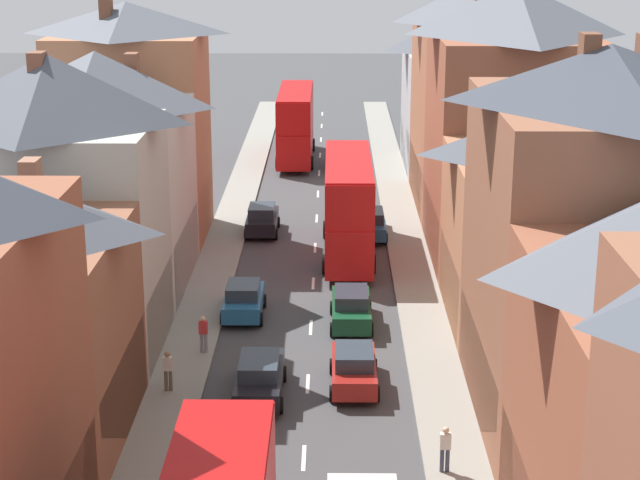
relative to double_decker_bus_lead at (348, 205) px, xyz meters
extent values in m
cube|color=gray|center=(-6.89, -2.60, -2.75)|extent=(2.20, 104.00, 0.14)
cube|color=gray|center=(3.31, -2.60, -2.75)|extent=(2.20, 104.00, 0.14)
cube|color=silver|center=(-1.79, -22.60, -2.81)|extent=(0.14, 1.80, 0.01)
cube|color=silver|center=(-1.79, -16.60, -2.81)|extent=(0.14, 1.80, 0.01)
cube|color=silver|center=(-1.79, -10.60, -2.81)|extent=(0.14, 1.80, 0.01)
cube|color=silver|center=(-1.79, -4.60, -2.81)|extent=(0.14, 1.80, 0.01)
cube|color=silver|center=(-1.79, 1.40, -2.81)|extent=(0.14, 1.80, 0.01)
cube|color=silver|center=(-1.79, 7.40, -2.81)|extent=(0.14, 1.80, 0.01)
cube|color=silver|center=(-1.79, 13.40, -2.81)|extent=(0.14, 1.80, 0.01)
cube|color=silver|center=(-1.79, 19.40, -2.81)|extent=(0.14, 1.80, 0.01)
cube|color=silver|center=(-1.79, 25.40, -2.81)|extent=(0.14, 1.80, 0.01)
cube|color=silver|center=(-1.79, 31.40, -2.81)|extent=(0.14, 1.80, 0.01)
cube|color=silver|center=(-1.79, 37.40, -2.81)|extent=(0.14, 1.80, 0.01)
cube|color=silver|center=(-1.79, 43.40, -2.81)|extent=(0.14, 1.80, 0.01)
cube|color=brown|center=(-11.99, -21.30, 0.93)|extent=(8.00, 8.65, 7.50)
cube|color=navy|center=(-8.05, -21.30, -1.22)|extent=(0.12, 7.96, 3.20)
cube|color=#99664C|center=(-10.97, -20.33, 6.35)|extent=(0.60, 0.90, 1.30)
cube|color=#BCB7A8|center=(-11.99, -13.33, 2.02)|extent=(8.00, 7.29, 9.67)
cube|color=olive|center=(-8.05, -13.33, -1.22)|extent=(0.12, 6.71, 3.20)
pyramid|color=#474C56|center=(-11.99, -13.33, 8.24)|extent=(8.00, 7.29, 2.77)
cube|color=brown|center=(-12.33, -13.51, 8.98)|extent=(0.60, 0.90, 1.49)
cube|color=beige|center=(-11.99, -4.99, 1.62)|extent=(8.00, 9.39, 8.87)
cube|color=black|center=(-8.05, -4.99, -1.22)|extent=(0.12, 8.64, 3.20)
pyramid|color=#565B66|center=(-11.99, -4.99, 7.41)|extent=(8.00, 9.39, 2.70)
cube|color=brown|center=(-10.40, -4.20, 7.99)|extent=(0.60, 0.90, 1.16)
cube|color=#B2704C|center=(-11.99, 3.28, 2.94)|extent=(8.00, 7.15, 11.51)
cube|color=olive|center=(-8.05, 3.28, -1.22)|extent=(0.12, 6.58, 3.20)
pyramid|color=#565B66|center=(-11.99, 3.28, 9.54)|extent=(8.00, 7.15, 1.70)
cube|color=brown|center=(-12.83, 2.25, 10.09)|extent=(0.60, 0.90, 1.10)
cube|color=brown|center=(8.41, -19.18, 3.00)|extent=(8.00, 10.91, 11.63)
cube|color=black|center=(4.47, -19.18, -1.22)|extent=(0.12, 10.04, 3.20)
pyramid|color=#383D47|center=(8.41, -19.18, 9.77)|extent=(8.00, 10.91, 1.90)
cube|color=brown|center=(7.76, -18.84, 10.40)|extent=(0.60, 0.90, 1.26)
cube|color=#B2704C|center=(8.41, -9.37, 0.98)|extent=(8.00, 8.71, 7.60)
cube|color=maroon|center=(4.47, -9.37, -1.22)|extent=(0.12, 8.01, 3.20)
pyramid|color=#474C56|center=(8.41, -9.37, 5.81)|extent=(8.00, 8.71, 2.05)
cube|color=brown|center=(9.28, -10.35, 6.26)|extent=(0.60, 0.90, 0.90)
cube|color=#935138|center=(8.41, 0.09, 3.09)|extent=(8.00, 10.19, 11.82)
cube|color=olive|center=(4.47, 0.09, -1.22)|extent=(0.12, 9.38, 3.20)
pyramid|color=#565B66|center=(8.41, 0.09, 10.32)|extent=(8.00, 10.19, 2.62)
cube|color=#A36042|center=(8.41, 10.85, 2.90)|extent=(8.00, 11.33, 11.44)
cube|color=navy|center=(4.47, 10.85, -1.22)|extent=(0.12, 10.42, 3.20)
cube|color=#ADB2B7|center=(8.41, 21.40, 1.42)|extent=(8.00, 9.78, 8.46)
cube|color=navy|center=(4.47, 21.40, -1.22)|extent=(0.12, 9.00, 3.20)
pyramid|color=#474C56|center=(8.41, 21.40, 7.03)|extent=(8.00, 9.78, 2.77)
cube|color=brown|center=(6.82, 20.83, 7.64)|extent=(0.60, 0.90, 1.21)
cube|color=red|center=(0.01, -0.02, -1.17)|extent=(2.44, 10.80, 2.50)
cube|color=red|center=(0.01, -0.02, 1.23)|extent=(2.44, 10.58, 2.30)
cube|color=red|center=(0.01, -0.02, 2.43)|extent=(2.39, 10.37, 0.10)
cube|color=#28333D|center=(0.01, 5.33, -0.97)|extent=(2.20, 0.10, 1.20)
cube|color=#28333D|center=(0.01, 5.33, 1.33)|extent=(2.20, 0.10, 1.10)
cube|color=#28333D|center=(-1.18, -0.02, -0.92)|extent=(0.06, 9.18, 0.90)
cube|color=#28333D|center=(-1.18, -0.02, 1.33)|extent=(0.06, 9.18, 0.90)
cube|color=yellow|center=(0.01, 5.33, 2.13)|extent=(1.34, 0.08, 0.32)
cylinder|color=black|center=(-1.21, 3.32, -2.32)|extent=(0.30, 1.00, 1.00)
cylinder|color=black|center=(1.23, 3.32, -2.32)|extent=(0.30, 1.00, 1.00)
cylinder|color=black|center=(-1.21, -2.99, -2.32)|extent=(0.30, 1.00, 1.00)
cylinder|color=black|center=(1.23, -2.99, -2.32)|extent=(0.30, 1.00, 1.00)
cube|color=#28333D|center=(-3.59, -29.07, 1.33)|extent=(2.20, 0.10, 1.10)
cube|color=yellow|center=(-3.59, -29.07, 2.13)|extent=(1.34, 0.08, 0.32)
cube|color=#B70F0F|center=(-3.59, 23.52, -1.17)|extent=(2.44, 10.80, 2.50)
cube|color=#B70F0F|center=(-3.59, 23.52, 1.23)|extent=(2.44, 10.58, 2.30)
cube|color=#B70F0F|center=(-3.59, 23.52, 2.43)|extent=(2.39, 10.37, 0.10)
cube|color=#28333D|center=(-3.59, 28.87, -0.97)|extent=(2.20, 0.10, 1.20)
cube|color=#28333D|center=(-3.59, 28.87, 1.33)|extent=(2.20, 0.10, 1.10)
cube|color=#28333D|center=(-4.78, 23.52, -0.92)|extent=(0.06, 9.18, 0.90)
cube|color=#28333D|center=(-4.78, 23.52, 1.33)|extent=(0.06, 9.18, 0.90)
cube|color=yellow|center=(-3.59, 28.87, 2.13)|extent=(1.34, 0.08, 0.32)
cylinder|color=black|center=(-4.81, 26.87, -2.32)|extent=(0.30, 1.00, 1.00)
cylinder|color=black|center=(-2.37, 26.87, -2.32)|extent=(0.30, 1.00, 1.00)
cylinder|color=black|center=(-4.81, 20.55, -2.32)|extent=(0.30, 1.00, 1.00)
cylinder|color=black|center=(-2.37, 20.55, -2.32)|extent=(0.30, 1.00, 1.00)
cube|color=gray|center=(0.01, 21.27, -2.16)|extent=(1.70, 4.44, 0.69)
cube|color=#28333D|center=(0.01, 21.05, -1.51)|extent=(1.46, 2.22, 0.60)
cylinder|color=black|center=(-0.84, 22.65, -2.51)|extent=(0.20, 0.62, 0.62)
cylinder|color=black|center=(0.86, 22.65, -2.51)|extent=(0.20, 0.62, 0.62)
cylinder|color=black|center=(-0.84, 19.89, -2.51)|extent=(0.20, 0.62, 0.62)
cylinder|color=black|center=(0.86, 19.89, -2.51)|extent=(0.20, 0.62, 0.62)
cube|color=maroon|center=(0.01, -16.85, -2.13)|extent=(1.70, 4.11, 0.75)
cube|color=#28333D|center=(0.01, -17.06, -1.46)|extent=(1.46, 2.06, 0.60)
cylinder|color=black|center=(-0.84, -15.58, -2.51)|extent=(0.20, 0.62, 0.62)
cylinder|color=black|center=(0.86, -15.58, -2.51)|extent=(0.20, 0.62, 0.62)
cylinder|color=black|center=(-0.84, -18.13, -2.51)|extent=(0.20, 0.62, 0.62)
cylinder|color=black|center=(0.86, -18.13, -2.51)|extent=(0.20, 0.62, 0.62)
cube|color=#144728|center=(0.01, -10.23, -2.11)|extent=(1.70, 4.37, 0.79)
cube|color=#28333D|center=(0.01, -10.45, -1.42)|extent=(1.46, 2.18, 0.60)
cylinder|color=black|center=(-0.84, -8.88, -2.51)|extent=(0.20, 0.62, 0.62)
cylinder|color=black|center=(0.86, -8.88, -2.51)|extent=(0.20, 0.62, 0.62)
cylinder|color=black|center=(-0.84, -11.59, -2.51)|extent=(0.20, 0.62, 0.62)
cylinder|color=black|center=(0.86, -11.59, -2.51)|extent=(0.20, 0.62, 0.62)
cube|color=black|center=(-4.89, 4.23, -2.11)|extent=(1.70, 4.11, 0.79)
cube|color=#28333D|center=(-4.89, 4.03, -1.42)|extent=(1.46, 2.05, 0.60)
cylinder|color=black|center=(-5.74, 5.51, -2.51)|extent=(0.20, 0.62, 0.62)
cylinder|color=black|center=(-4.04, 5.51, -2.51)|extent=(0.20, 0.62, 0.62)
cylinder|color=black|center=(-5.74, 2.96, -2.51)|extent=(0.20, 0.62, 0.62)
cylinder|color=black|center=(-4.04, 2.96, -2.51)|extent=(0.20, 0.62, 0.62)
cube|color=black|center=(-3.59, -17.76, -2.13)|extent=(1.70, 4.53, 0.76)
cube|color=#28333D|center=(-3.59, -17.99, -1.45)|extent=(1.46, 2.27, 0.60)
cylinder|color=black|center=(-4.44, -16.36, -2.51)|extent=(0.20, 0.62, 0.62)
cylinder|color=black|center=(-2.74, -16.36, -2.51)|extent=(0.20, 0.62, 0.62)
cylinder|color=black|center=(-4.44, -19.17, -2.51)|extent=(0.20, 0.62, 0.62)
cylinder|color=black|center=(-2.74, -19.17, -2.51)|extent=(0.20, 0.62, 0.62)
cube|color=#236093|center=(1.31, 3.57, -2.15)|extent=(1.70, 4.32, 0.72)
cube|color=#28333D|center=(1.31, 3.35, -1.49)|extent=(1.46, 2.16, 0.60)
cylinder|color=black|center=(0.46, 4.91, -2.51)|extent=(0.20, 0.62, 0.62)
cylinder|color=black|center=(2.16, 4.91, -2.51)|extent=(0.20, 0.62, 0.62)
cylinder|color=black|center=(0.46, 2.23, -2.51)|extent=(0.20, 0.62, 0.62)
cylinder|color=black|center=(2.16, 2.23, -2.51)|extent=(0.20, 0.62, 0.62)
cube|color=#236093|center=(-4.89, -9.21, -2.14)|extent=(1.70, 3.89, 0.73)
cube|color=#28333D|center=(-4.89, -9.40, -1.48)|extent=(1.46, 1.94, 0.60)
cylinder|color=black|center=(-5.74, -8.00, -2.51)|extent=(0.20, 0.62, 0.62)
cylinder|color=black|center=(-4.04, -8.00, -2.51)|extent=(0.20, 0.62, 0.62)
cylinder|color=black|center=(-5.74, -10.41, -2.51)|extent=(0.20, 0.62, 0.62)
cylinder|color=black|center=(-4.04, -10.41, -2.51)|extent=(0.20, 0.62, 0.62)
cylinder|color=#3D4256|center=(2.76, -23.72, -2.26)|extent=(0.14, 0.14, 0.84)
cylinder|color=#3D4256|center=(2.94, -23.72, -2.26)|extent=(0.14, 0.14, 0.84)
cube|color=silver|center=(2.85, -23.72, -1.57)|extent=(0.36, 0.22, 0.54)
sphere|color=beige|center=(2.85, -23.72, -1.18)|extent=(0.22, 0.22, 0.22)
cylinder|color=brown|center=(-7.20, -17.56, -2.26)|extent=(0.14, 0.14, 0.84)
cylinder|color=brown|center=(-7.02, -17.56, -2.26)|extent=(0.14, 0.14, 0.84)
cube|color=silver|center=(-7.11, -17.56, -1.57)|extent=(0.36, 0.22, 0.54)
sphere|color=#9E7051|center=(-7.11, -17.56, -1.18)|extent=(0.22, 0.22, 0.22)
cylinder|color=gray|center=(-6.29, -13.80, -2.26)|extent=(0.14, 0.14, 0.84)
cylinder|color=gray|center=(-6.11, -13.80, -2.26)|extent=(0.14, 0.14, 0.84)
cube|color=red|center=(-6.20, -13.80, -1.57)|extent=(0.36, 0.22, 0.54)
sphere|color=beige|center=(-6.20, -13.80, -1.18)|extent=(0.22, 0.22, 0.22)
camera|label=1|loc=(-0.87, -55.06, 14.74)|focal=60.00mm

